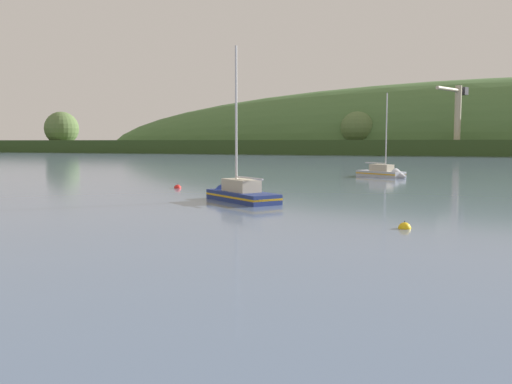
{
  "coord_description": "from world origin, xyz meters",
  "views": [
    {
      "loc": [
        3.18,
        1.88,
        4.59
      ],
      "look_at": [
        -6.79,
        31.2,
        1.7
      ],
      "focal_mm": 38.02,
      "sensor_mm": 36.0,
      "label": 1
    }
  ],
  "objects_px": {
    "dockside_crane": "(457,120)",
    "sailboat_midwater_white": "(237,197)",
    "sailboat_near_mooring": "(385,174)",
    "mooring_buoy_far_upstream": "(178,188)",
    "mooring_buoy_midchannel": "(404,229)"
  },
  "relations": [
    {
      "from": "dockside_crane",
      "to": "sailboat_midwater_white",
      "type": "bearing_deg",
      "value": 18.73
    },
    {
      "from": "sailboat_near_mooring",
      "to": "dockside_crane",
      "type": "bearing_deg",
      "value": 119.05
    },
    {
      "from": "sailboat_midwater_white",
      "to": "mooring_buoy_far_upstream",
      "type": "distance_m",
      "value": 12.81
    },
    {
      "from": "sailboat_near_mooring",
      "to": "mooring_buoy_midchannel",
      "type": "distance_m",
      "value": 42.57
    },
    {
      "from": "sailboat_near_mooring",
      "to": "sailboat_midwater_white",
      "type": "xyz_separation_m",
      "value": [
        -8.28,
        -32.3,
        -0.12
      ]
    },
    {
      "from": "sailboat_midwater_white",
      "to": "mooring_buoy_far_upstream",
      "type": "relative_size",
      "value": 16.44
    },
    {
      "from": "sailboat_near_mooring",
      "to": "sailboat_midwater_white",
      "type": "bearing_deg",
      "value": -69.68
    },
    {
      "from": "sailboat_near_mooring",
      "to": "sailboat_midwater_white",
      "type": "relative_size",
      "value": 0.89
    },
    {
      "from": "sailboat_midwater_white",
      "to": "mooring_buoy_midchannel",
      "type": "distance_m",
      "value": 16.62
    },
    {
      "from": "mooring_buoy_midchannel",
      "to": "sailboat_midwater_white",
      "type": "bearing_deg",
      "value": 143.12
    },
    {
      "from": "sailboat_near_mooring",
      "to": "sailboat_midwater_white",
      "type": "distance_m",
      "value": 33.34
    },
    {
      "from": "sailboat_midwater_white",
      "to": "mooring_buoy_midchannel",
      "type": "bearing_deg",
      "value": -178.38
    },
    {
      "from": "dockside_crane",
      "to": "mooring_buoy_far_upstream",
      "type": "xyz_separation_m",
      "value": [
        -29.15,
        -138.3,
        -11.44
      ]
    },
    {
      "from": "dockside_crane",
      "to": "mooring_buoy_far_upstream",
      "type": "height_order",
      "value": "dockside_crane"
    },
    {
      "from": "mooring_buoy_midchannel",
      "to": "mooring_buoy_far_upstream",
      "type": "xyz_separation_m",
      "value": [
        -22.81,
        18.54,
        -0.0
      ]
    }
  ]
}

